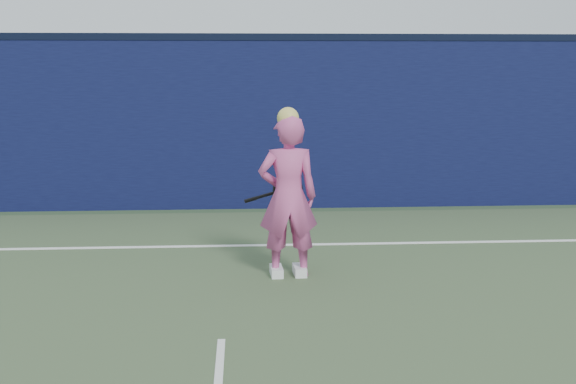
{
  "coord_description": "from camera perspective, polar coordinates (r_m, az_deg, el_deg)",
  "views": [
    {
      "loc": [
        0.18,
        -4.41,
        2.14
      ],
      "look_at": [
        0.64,
        2.75,
        0.88
      ],
      "focal_mm": 45.0,
      "sensor_mm": 36.0,
      "label": 1
    }
  ],
  "objects": [
    {
      "name": "wall_cap",
      "position": [
        10.92,
        -4.68,
        12.09
      ],
      "size": [
        24.0,
        0.42,
        0.1
      ],
      "primitive_type": "cube",
      "color": "black",
      "rests_on": "backstop_wall"
    },
    {
      "name": "backstop_wall",
      "position": [
        10.95,
        -4.58,
        5.28
      ],
      "size": [
        24.0,
        0.4,
        2.5
      ],
      "primitive_type": "cube",
      "color": "#0B0F34",
      "rests_on": "ground"
    },
    {
      "name": "player",
      "position": [
        7.29,
        0.0,
        -0.33
      ],
      "size": [
        0.62,
        0.43,
        1.73
      ],
      "rotation": [
        0.0,
        0.0,
        3.2
      ],
      "color": "#CE5092",
      "rests_on": "ground"
    },
    {
      "name": "racket",
      "position": [
        7.72,
        -0.26,
        0.13
      ],
      "size": [
        0.64,
        0.15,
        0.34
      ],
      "rotation": [
        0.0,
        0.0,
        -0.08
      ],
      "color": "black",
      "rests_on": "ground"
    }
  ]
}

